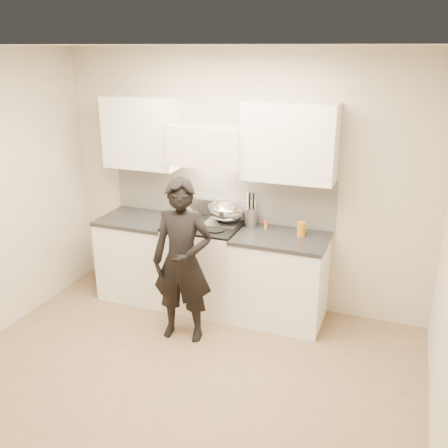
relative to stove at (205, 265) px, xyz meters
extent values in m
plane|color=#896F4F|center=(0.30, -1.42, -0.47)|extent=(4.00, 4.00, 0.00)
cube|color=#C1B49C|center=(0.30, 0.33, 0.88)|extent=(4.00, 0.04, 2.70)
cube|color=silver|center=(0.30, -1.42, 2.22)|extent=(4.00, 3.50, 0.02)
cube|color=silver|center=(0.05, 0.31, 0.71)|extent=(2.50, 0.02, 0.53)
cube|color=#A8A8AB|center=(0.00, 0.28, 0.56)|extent=(0.76, 0.08, 0.20)
cube|color=silver|center=(0.00, 0.13, 1.28)|extent=(0.76, 0.40, 0.40)
cylinder|color=silver|center=(0.00, -0.05, 1.10)|extent=(0.66, 0.02, 0.02)
cube|color=white|center=(0.83, 0.16, 1.35)|extent=(0.90, 0.33, 0.75)
cube|color=white|center=(-0.78, 0.16, 1.35)|extent=(0.80, 0.33, 0.75)
cube|color=beige|center=(0.43, 0.30, 0.63)|extent=(0.08, 0.01, 0.12)
cube|color=silver|center=(0.00, 0.00, -0.01)|extent=(0.76, 0.65, 0.92)
cube|color=black|center=(0.00, 0.00, 0.46)|extent=(0.76, 0.65, 0.02)
cube|color=silver|center=(0.16, 0.12, 0.47)|extent=(0.36, 0.34, 0.01)
cylinder|color=silver|center=(0.00, -0.29, 0.31)|extent=(0.62, 0.02, 0.02)
cylinder|color=black|center=(-0.18, -0.15, 0.48)|extent=(0.18, 0.18, 0.01)
cylinder|color=black|center=(0.18, -0.15, 0.48)|extent=(0.18, 0.18, 0.01)
cylinder|color=black|center=(-0.18, 0.15, 0.48)|extent=(0.18, 0.18, 0.01)
cylinder|color=black|center=(0.18, 0.15, 0.48)|extent=(0.18, 0.18, 0.01)
cube|color=white|center=(0.83, 0.00, -0.03)|extent=(0.90, 0.65, 0.88)
cube|color=black|center=(0.83, 0.00, 0.43)|extent=(0.92, 0.67, 0.04)
cube|color=white|center=(-0.78, 0.00, -0.03)|extent=(0.80, 0.65, 0.88)
cube|color=black|center=(-0.78, 0.00, 0.43)|extent=(0.82, 0.67, 0.04)
ellipsoid|color=silver|center=(0.20, 0.15, 0.59)|extent=(0.38, 0.38, 0.21)
torus|color=silver|center=(0.20, 0.15, 0.64)|extent=(0.40, 0.40, 0.02)
ellipsoid|color=beige|center=(0.20, 0.15, 0.58)|extent=(0.22, 0.22, 0.10)
cylinder|color=white|center=(0.14, -0.01, 0.70)|extent=(0.15, 0.26, 0.21)
cylinder|color=silver|center=(-0.20, -0.14, 0.57)|extent=(0.31, 0.31, 0.16)
cube|color=silver|center=(-0.34, -0.19, 0.63)|extent=(0.06, 0.04, 0.01)
cube|color=silver|center=(-0.06, -0.10, 0.63)|extent=(0.06, 0.04, 0.01)
cylinder|color=#A8A8AB|center=(0.45, 0.17, 0.54)|extent=(0.14, 0.14, 0.19)
cylinder|color=black|center=(0.48, 0.16, 0.64)|extent=(0.02, 0.02, 0.34)
cylinder|color=white|center=(0.48, 0.19, 0.64)|extent=(0.02, 0.02, 0.34)
cylinder|color=#A8A8AB|center=(0.45, 0.20, 0.64)|extent=(0.02, 0.02, 0.34)
cylinder|color=black|center=(0.43, 0.19, 0.64)|extent=(0.02, 0.02, 0.34)
cylinder|color=#A8A8AB|center=(0.42, 0.17, 0.64)|extent=(0.02, 0.02, 0.34)
cylinder|color=white|center=(0.42, 0.15, 0.64)|extent=(0.02, 0.02, 0.34)
cylinder|color=black|center=(0.45, 0.14, 0.64)|extent=(0.02, 0.02, 0.34)
cylinder|color=#A8A8AB|center=(0.47, 0.14, 0.64)|extent=(0.02, 0.02, 0.34)
cylinder|color=#C47A19|center=(0.63, 0.14, 0.48)|extent=(0.04, 0.04, 0.06)
cylinder|color=red|center=(0.63, 0.14, 0.52)|extent=(0.04, 0.04, 0.02)
cylinder|color=#C67213|center=(1.01, 0.08, 0.52)|extent=(0.08, 0.08, 0.14)
imported|color=black|center=(0.05, -0.65, 0.32)|extent=(0.62, 0.45, 1.59)
camera|label=1|loc=(1.92, -4.51, 2.22)|focal=40.00mm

